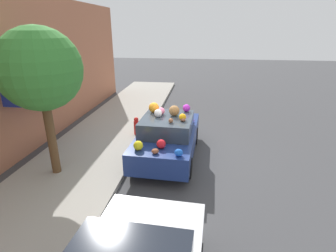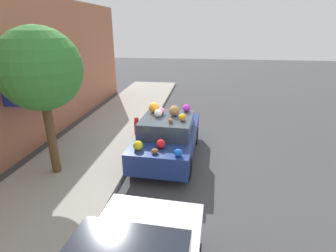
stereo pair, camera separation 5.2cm
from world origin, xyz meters
TOP-DOWN VIEW (x-y plane):
  - ground_plane at (0.00, 0.00)m, footprint 60.00×60.00m
  - sidewalk_curb at (0.00, 2.70)m, footprint 24.00×3.20m
  - building_facade at (0.01, 4.92)m, footprint 18.00×1.20m
  - street_tree at (-1.66, 3.09)m, footprint 2.15×2.15m
  - fire_hydrant at (1.47, 1.46)m, footprint 0.20×0.20m
  - art_car at (-0.03, 0.02)m, footprint 4.02×1.93m

SIDE VIEW (x-z plane):
  - ground_plane at x=0.00m, z-range 0.00..0.00m
  - sidewalk_curb at x=0.00m, z-range 0.00..0.14m
  - fire_hydrant at x=1.47m, z-range 0.14..0.84m
  - art_car at x=-0.03m, z-range -0.13..1.67m
  - building_facade at x=0.01m, z-range -0.02..5.23m
  - street_tree at x=-1.66m, z-range 1.07..5.12m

